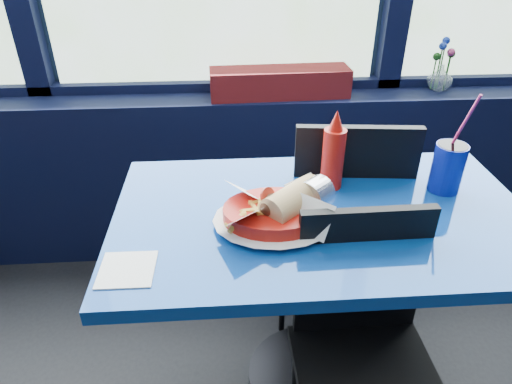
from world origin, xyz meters
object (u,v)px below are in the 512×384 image
planter_box (280,82)px  flower_vase (441,75)px  chair_near_front (364,339)px  food_basket (277,211)px  chair_near_back (337,211)px  near_table (318,261)px  soda_cup (448,167)px  ketchup_bottle (333,154)px

planter_box → flower_vase: (0.73, 0.03, 0.01)m
chair_near_front → food_basket: bearing=138.6°
chair_near_front → flower_vase: 1.33m
chair_near_back → planter_box: 0.64m
near_table → food_basket: food_basket is taller
flower_vase → food_basket: flower_vase is taller
soda_cup → flower_vase: bearing=68.9°
chair_near_back → chair_near_front: bearing=91.1°
food_basket → soda_cup: size_ratio=1.12×
soda_cup → food_basket: bearing=-164.7°
near_table → soda_cup: soda_cup is taller
near_table → food_basket: bearing=-161.1°
chair_near_front → ketchup_bottle: ketchup_bottle is taller
planter_box → soda_cup: (0.43, -0.74, -0.03)m
chair_near_front → soda_cup: size_ratio=2.63×
near_table → chair_near_front: bearing=-69.6°
ketchup_bottle → soda_cup: bearing=-7.1°
food_basket → ketchup_bottle: ketchup_bottle is taller
flower_vase → food_basket: (-0.83, -0.92, -0.08)m
planter_box → chair_near_back: bearing=-74.8°
food_basket → ketchup_bottle: (0.19, 0.19, 0.07)m
flower_vase → food_basket: 1.25m
chair_near_front → chair_near_back: (0.04, 0.56, 0.05)m
near_table → soda_cup: size_ratio=3.75×
near_table → food_basket: size_ratio=3.35×
food_basket → soda_cup: 0.56m
food_basket → chair_near_front: bearing=-57.8°
near_table → food_basket: (-0.14, -0.05, 0.22)m
soda_cup → chair_near_back: bearing=140.3°
chair_near_back → food_basket: 0.52m
chair_near_front → flower_vase: flower_vase is taller
planter_box → flower_vase: bearing=0.2°
chair_near_front → planter_box: bearing=95.4°
food_basket → ketchup_bottle: 0.28m
chair_near_front → chair_near_back: bearing=84.5°
planter_box → food_basket: size_ratio=1.68×
chair_near_front → planter_box: size_ratio=1.40×
chair_near_front → planter_box: 1.15m
near_table → ketchup_bottle: bearing=70.0°
chair_near_front → planter_box: (-0.12, 1.08, 0.38)m
flower_vase → ketchup_bottle: size_ratio=0.91×
planter_box → food_basket: (-0.11, -0.89, -0.07)m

